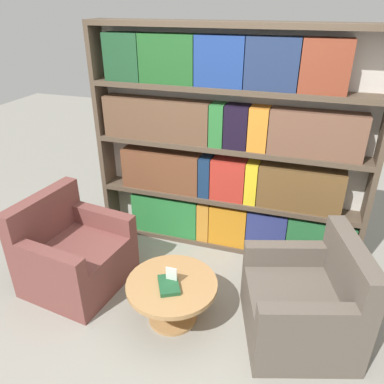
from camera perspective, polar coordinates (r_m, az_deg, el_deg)
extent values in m
plane|color=gray|center=(3.33, -0.96, -20.10)|extent=(14.00, 14.00, 0.00)
cube|color=silver|center=(3.87, 5.83, 7.39)|extent=(2.78, 0.05, 2.29)
cube|color=brown|center=(4.24, -13.03, 8.62)|extent=(0.05, 0.30, 2.29)
cube|color=brown|center=(3.73, 26.29, 3.84)|extent=(0.05, 0.30, 2.29)
cube|color=brown|center=(4.27, 4.75, -7.42)|extent=(2.68, 0.30, 0.05)
cube|color=brown|center=(3.99, 5.05, -0.95)|extent=(2.68, 0.30, 0.05)
cube|color=brown|center=(3.75, 5.41, 6.77)|extent=(2.68, 0.30, 0.05)
cube|color=brown|center=(3.59, 5.82, 15.35)|extent=(2.68, 0.30, 0.05)
cube|color=brown|center=(3.52, 6.27, 24.09)|extent=(2.68, 0.30, 0.05)
cube|color=#287837|center=(4.29, -3.95, -3.30)|extent=(0.77, 0.20, 0.45)
cube|color=#C7812C|center=(4.16, 1.93, -4.30)|extent=(0.13, 0.20, 0.45)
cube|color=orange|center=(4.11, 5.60, -4.89)|extent=(0.40, 0.20, 0.45)
cube|color=navy|center=(4.06, 11.28, -5.78)|extent=(0.41, 0.20, 0.45)
cube|color=#266936|center=(4.06, 18.82, -6.86)|extent=(0.65, 0.20, 0.45)
cube|color=brown|center=(4.05, -4.64, 3.35)|extent=(0.86, 0.20, 0.43)
cube|color=navy|center=(3.90, 2.14, 2.44)|extent=(0.12, 0.20, 0.43)
cube|color=#B32E23|center=(3.85, 5.60, 1.96)|extent=(0.35, 0.20, 0.43)
cube|color=yellow|center=(3.81, 9.14, 1.47)|extent=(0.12, 0.20, 0.43)
cube|color=brown|center=(3.79, 16.14, 0.47)|extent=(0.80, 0.20, 0.43)
cube|color=brown|center=(3.87, -5.33, 11.03)|extent=(1.12, 0.20, 0.41)
cube|color=#2A7233|center=(3.68, 3.96, 10.20)|extent=(0.14, 0.20, 0.41)
cube|color=black|center=(3.64, 6.86, 9.88)|extent=(0.22, 0.20, 0.41)
cube|color=orange|center=(3.61, 10.15, 9.50)|extent=(0.18, 0.20, 0.41)
cube|color=brown|center=(3.58, 18.41, 8.38)|extent=(0.84, 0.20, 0.41)
cube|color=#1D4829|center=(3.88, -10.26, 19.63)|extent=(0.36, 0.20, 0.44)
cube|color=#1F5624|center=(3.70, -3.60, 19.61)|extent=(0.54, 0.20, 0.44)
cube|color=navy|center=(3.55, 4.39, 19.26)|extent=(0.45, 0.20, 0.44)
cube|color=navy|center=(3.47, 12.19, 18.58)|extent=(0.46, 0.20, 0.44)
cube|color=brown|center=(3.45, 19.69, 17.62)|extent=(0.40, 0.20, 0.44)
cube|color=brown|center=(3.77, -16.95, -10.41)|extent=(0.91, 0.94, 0.44)
cube|color=brown|center=(3.75, -21.71, -3.47)|extent=(0.25, 0.86, 0.44)
cube|color=brown|center=(3.35, -20.82, -9.76)|extent=(0.68, 0.20, 0.19)
cube|color=brown|center=(3.78, -13.22, -4.03)|extent=(0.68, 0.20, 0.19)
cube|color=brown|center=(3.26, 15.79, -17.30)|extent=(1.02, 1.05, 0.44)
cube|color=brown|center=(3.08, 22.94, -10.86)|extent=(0.39, 0.85, 0.44)
cube|color=brown|center=(3.31, 13.82, -9.09)|extent=(0.67, 0.31, 0.19)
cube|color=brown|center=(2.78, 17.01, -17.97)|extent=(0.67, 0.31, 0.19)
cylinder|color=#AD7F4C|center=(3.30, -3.01, -16.45)|extent=(0.14, 0.14, 0.35)
cylinder|color=#AD7F4C|center=(3.41, -2.94, -18.39)|extent=(0.42, 0.42, 0.03)
cylinder|color=#AD7F4C|center=(3.16, -3.10, -13.90)|extent=(0.75, 0.75, 0.04)
cube|color=black|center=(3.15, -3.11, -13.55)|extent=(0.06, 0.06, 0.01)
cube|color=silver|center=(3.10, -3.15, -12.58)|extent=(0.09, 0.01, 0.15)
cube|color=#1E512D|center=(3.11, -3.56, -13.94)|extent=(0.25, 0.29, 0.03)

